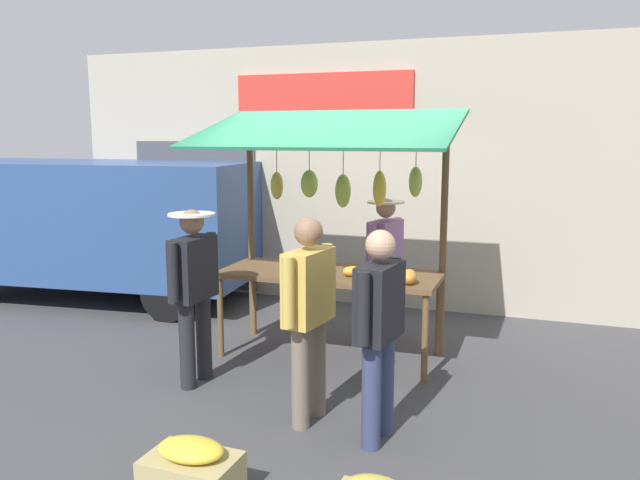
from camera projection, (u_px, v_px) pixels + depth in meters
name	position (u px, v px, depth m)	size (l,w,h in m)	color
ground_plane	(330.00, 355.00, 6.50)	(40.00, 40.00, 0.00)	#424244
street_backdrop	(379.00, 177.00, 8.29)	(9.00, 0.30, 3.40)	#B2A893
market_stall	(333.00, 205.00, 6.27)	(2.50, 1.46, 2.50)	brown
vendor_with_sunhat	(385.00, 257.00, 6.93)	(0.40, 0.66, 1.56)	#726656
shopper_with_ponytail	(309.00, 306.00, 4.87)	(0.29, 0.69, 1.62)	#726656
shopper_in_striped_shirt	(379.00, 322.00, 4.55)	(0.28, 0.68, 1.58)	navy
shopper_with_shopping_bag	(194.00, 283.00, 5.64)	(0.41, 0.68, 1.59)	#232328
parked_van	(85.00, 217.00, 8.73)	(4.57, 2.29, 1.88)	#2D4C84
produce_crate_side	(192.00, 472.00, 3.92)	(0.58, 0.40, 0.39)	tan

